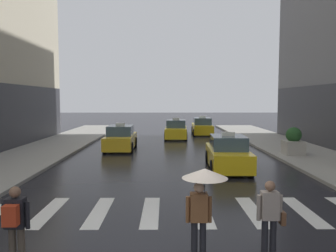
% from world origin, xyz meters
% --- Properties ---
extents(crosswalk_markings, '(11.30, 2.80, 0.01)m').
position_xyz_m(crosswalk_markings, '(-0.00, 3.00, 0.00)').
color(crosswalk_markings, silver).
rests_on(crosswalk_markings, ground).
extents(taxi_lead, '(2.07, 4.61, 1.80)m').
position_xyz_m(taxi_lead, '(2.72, 9.27, 0.72)').
color(taxi_lead, yellow).
rests_on(taxi_lead, ground).
extents(taxi_second, '(1.94, 4.54, 1.80)m').
position_xyz_m(taxi_second, '(-3.36, 15.59, 0.72)').
color(taxi_second, gold).
rests_on(taxi_second, ground).
extents(taxi_third, '(2.10, 4.62, 1.80)m').
position_xyz_m(taxi_third, '(0.61, 22.03, 0.72)').
color(taxi_third, yellow).
rests_on(taxi_third, ground).
extents(taxi_fourth, '(2.03, 4.59, 1.80)m').
position_xyz_m(taxi_fourth, '(3.23, 25.16, 0.72)').
color(taxi_fourth, yellow).
rests_on(taxi_fourth, ground).
extents(pedestrian_with_umbrella, '(0.96, 0.96, 1.94)m').
position_xyz_m(pedestrian_with_umbrella, '(0.45, 0.02, 1.52)').
color(pedestrian_with_umbrella, black).
rests_on(pedestrian_with_umbrella, ground).
extents(pedestrian_with_backpack, '(0.55, 0.43, 1.65)m').
position_xyz_m(pedestrian_with_backpack, '(-3.31, -0.33, 0.97)').
color(pedestrian_with_backpack, '#473D33').
rests_on(pedestrian_with_backpack, ground).
extents(pedestrian_with_handbag, '(0.60, 0.24, 1.65)m').
position_xyz_m(pedestrian_with_handbag, '(1.91, 0.13, 0.93)').
color(pedestrian_with_handbag, black).
rests_on(pedestrian_with_handbag, ground).
extents(planter_mid_block, '(1.10, 1.10, 1.60)m').
position_xyz_m(planter_mid_block, '(7.23, 12.60, 0.87)').
color(planter_mid_block, '#A8A399').
rests_on(planter_mid_block, curb_right).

